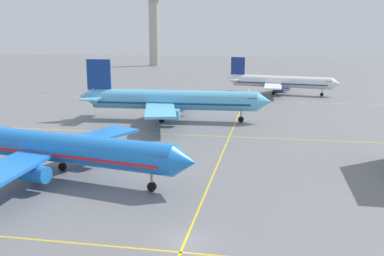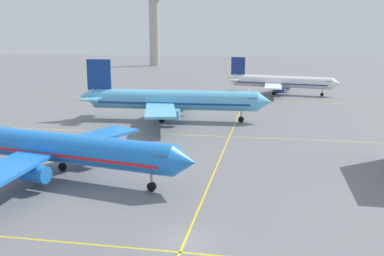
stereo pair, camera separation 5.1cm
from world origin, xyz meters
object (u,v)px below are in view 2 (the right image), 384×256
Objects in this scene: airliner_second_row at (172,100)px; airliner_front_gate at (57,148)px; control_tower at (154,21)px; airliner_third_row at (280,82)px.

airliner_front_gate is at bearing -98.35° from airliner_second_row.
airliner_front_gate is 186.75m from control_tower.
control_tower is at bearing 106.21° from airliner_second_row.
airliner_second_row is at bearing 81.65° from airliner_front_gate.
airliner_second_row is 0.96× the size of control_tower.
airliner_front_gate is at bearing -108.56° from airliner_third_row.
airliner_third_row is at bearing 71.44° from airliner_front_gate.
airliner_second_row is 152.56m from control_tower.
airliner_second_row reaches higher than airliner_third_row.
airliner_third_row is (26.82, 79.90, -0.22)m from airliner_front_gate.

